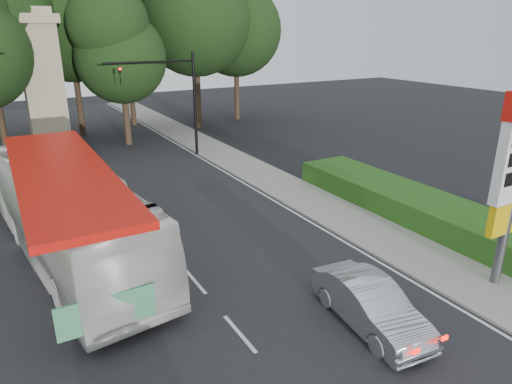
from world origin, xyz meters
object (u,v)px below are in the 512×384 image
monument (43,82)px  sedan_silver (370,304)px  traffic_signal_mast (176,90)px  transit_bus (67,214)px

monument → sedan_silver: size_ratio=2.27×
traffic_signal_mast → sedan_silver: (-2.02, -21.55, -3.94)m
traffic_signal_mast → monument: monument is taller
monument → sedan_silver: (5.67, -27.55, -4.37)m
traffic_signal_mast → sedan_silver: size_ratio=1.62×
traffic_signal_mast → monument: (-7.68, 6.00, 0.43)m
monument → transit_bus: 18.72m
traffic_signal_mast → sedan_silver: traffic_signal_mast is taller
traffic_signal_mast → transit_bus: size_ratio=0.54×
monument → traffic_signal_mast: bearing=-38.0°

